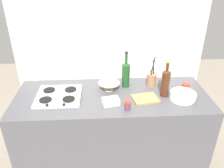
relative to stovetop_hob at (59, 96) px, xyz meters
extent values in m
plane|color=gray|center=(0.49, 0.00, -0.91)|extent=(6.00, 6.00, 0.00)
cube|color=#4C4C51|center=(0.49, 0.00, -0.46)|extent=(1.80, 0.70, 0.90)
cube|color=beige|center=(0.49, 0.38, 0.27)|extent=(1.90, 0.06, 2.36)
cube|color=#B2B2B7|center=(0.00, 0.00, 0.00)|extent=(0.40, 0.38, 0.02)
cylinder|color=black|center=(-0.10, -0.09, 0.02)|extent=(0.11, 0.11, 0.01)
cylinder|color=black|center=(0.10, -0.09, 0.02)|extent=(0.11, 0.11, 0.01)
cylinder|color=black|center=(-0.10, 0.09, 0.02)|extent=(0.11, 0.11, 0.01)
cylinder|color=black|center=(0.10, 0.09, 0.02)|extent=(0.11, 0.11, 0.01)
cylinder|color=black|center=(-0.07, -0.18, 0.02)|extent=(0.02, 0.02, 0.02)
cylinder|color=black|center=(0.07, -0.18, 0.02)|extent=(0.02, 0.02, 0.02)
cylinder|color=white|center=(1.12, -0.10, -0.01)|extent=(0.23, 0.23, 0.01)
cylinder|color=white|center=(1.12, -0.10, 0.00)|extent=(0.23, 0.23, 0.01)
cylinder|color=white|center=(1.12, -0.10, 0.01)|extent=(0.23, 0.23, 0.01)
cylinder|color=white|center=(1.12, -0.10, 0.02)|extent=(0.23, 0.23, 0.01)
cylinder|color=white|center=(1.12, -0.10, 0.04)|extent=(0.23, 0.23, 0.01)
cylinder|color=white|center=(1.12, -0.10, 0.05)|extent=(0.23, 0.23, 0.01)
cylinder|color=#472314|center=(0.97, -0.03, 0.10)|extent=(0.07, 0.07, 0.24)
cone|color=#472314|center=(0.97, -0.03, 0.24)|extent=(0.07, 0.07, 0.03)
cylinder|color=#472314|center=(0.97, -0.03, 0.28)|extent=(0.03, 0.03, 0.07)
cylinder|color=gold|center=(0.97, -0.03, 0.33)|extent=(0.03, 0.03, 0.02)
cylinder|color=#19471E|center=(0.63, 0.18, 0.10)|extent=(0.08, 0.08, 0.23)
cone|color=#19471E|center=(0.63, 0.18, 0.23)|extent=(0.08, 0.08, 0.03)
cylinder|color=#19471E|center=(0.63, 0.18, 0.29)|extent=(0.03, 0.03, 0.09)
cylinder|color=black|center=(0.63, 0.18, 0.34)|extent=(0.03, 0.03, 0.02)
cylinder|color=beige|center=(0.47, 0.11, -0.01)|extent=(0.09, 0.09, 0.01)
cone|color=beige|center=(0.47, 0.11, 0.03)|extent=(0.21, 0.21, 0.07)
cube|color=white|center=(0.47, -0.14, 0.01)|extent=(0.16, 0.12, 0.06)
cylinder|color=#996B4C|center=(0.89, 0.18, 0.05)|extent=(0.09, 0.09, 0.12)
cylinder|color=#262626|center=(0.90, 0.17, 0.15)|extent=(0.04, 0.04, 0.23)
cylinder|color=#262626|center=(0.89, 0.15, 0.17)|extent=(0.05, 0.02, 0.26)
cylinder|color=#9E998C|center=(1.01, 0.08, 0.02)|extent=(0.05, 0.05, 0.06)
cylinder|color=red|center=(1.01, 0.08, 0.06)|extent=(0.05, 0.05, 0.01)
cylinder|color=#C64C2D|center=(1.20, 0.05, 0.02)|extent=(0.07, 0.07, 0.06)
cylinder|color=red|center=(1.20, 0.05, 0.06)|extent=(0.07, 0.07, 0.01)
cylinder|color=#66384C|center=(0.60, -0.23, 0.02)|extent=(0.05, 0.05, 0.07)
cylinder|color=red|center=(0.60, -0.23, 0.06)|extent=(0.06, 0.06, 0.01)
cube|color=#9E7A4C|center=(0.78, -0.09, 0.00)|extent=(0.25, 0.21, 0.02)
camera|label=1|loc=(0.38, -1.80, 1.07)|focal=36.23mm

